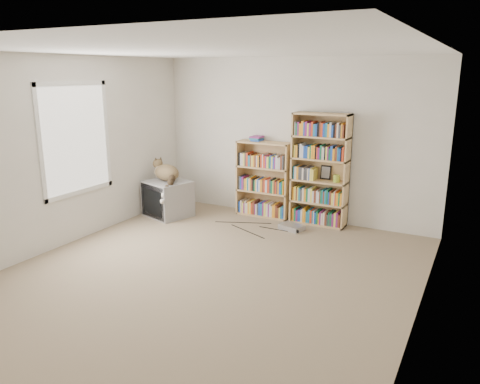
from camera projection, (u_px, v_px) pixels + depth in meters
The scene contains 17 objects.
floor at pixel (212, 273), 5.45m from camera, with size 4.50×5.00×0.01m, color gray.
wall_back at pixel (294, 140), 7.28m from camera, with size 4.50×0.02×2.50m, color beige.
wall_front at pixel (6, 237), 3.00m from camera, with size 4.50×0.02×2.50m, color beige.
wall_left at pixel (64, 152), 6.16m from camera, with size 0.02×5.00×2.50m, color beige.
wall_right at pixel (428, 192), 4.12m from camera, with size 0.02×5.00×2.50m, color beige.
ceiling at pixel (208, 50), 4.83m from camera, with size 4.50×5.00×0.02m, color white.
window at pixel (76, 139), 6.29m from camera, with size 0.02×1.22×1.52m, color white.
crt_tv at pixel (168, 198), 7.57m from camera, with size 0.81×0.77×0.58m.
cat at pixel (166, 175), 7.45m from camera, with size 0.67×0.68×0.58m.
bookcase_tall at pixel (320, 172), 7.04m from camera, with size 0.85×0.30×1.69m.
bookcase_short at pixel (264, 182), 7.53m from camera, with size 0.88×0.30×1.21m.
book_stack at pixel (257, 138), 7.44m from camera, with size 0.18×0.24×0.08m, color red.
green_mug at pixel (337, 178), 6.92m from camera, with size 0.10×0.10×0.11m, color #93B032.
framed_print at pixel (326, 172), 7.09m from camera, with size 0.16×0.01×0.21m, color black.
dvd_player at pixel (292, 227), 6.95m from camera, with size 0.34×0.24×0.08m, color #B5B4BA.
wall_outlet at pixel (159, 189), 8.06m from camera, with size 0.01×0.08×0.13m, color silver.
floor_cables at pixel (248, 227), 7.07m from camera, with size 1.20×0.70×0.01m, color black, non-canonical shape.
Camera 1 is at (2.66, -4.30, 2.28)m, focal length 35.00 mm.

